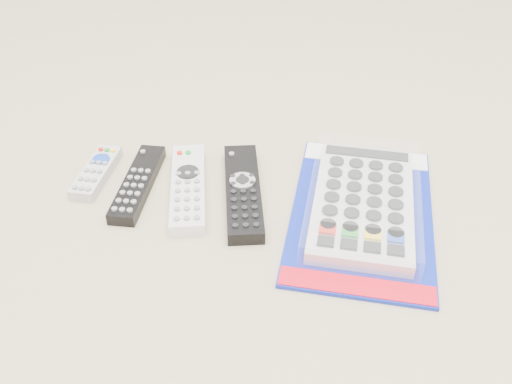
{
  "coord_description": "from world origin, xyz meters",
  "views": [
    {
      "loc": [
        0.07,
        -0.67,
        0.57
      ],
      "look_at": [
        0.05,
        0.02,
        0.01
      ],
      "focal_mm": 40.0,
      "sensor_mm": 36.0,
      "label": 1
    }
  ],
  "objects_px": {
    "remote_large_black": "(243,191)",
    "jumbo_remote_packaged": "(363,202)",
    "remote_slim_black": "(138,183)",
    "remote_small_grey": "(96,172)",
    "remote_silver_dvd": "(188,187)"
  },
  "relations": [
    {
      "from": "remote_small_grey",
      "to": "jumbo_remote_packaged",
      "type": "distance_m",
      "value": 0.43
    },
    {
      "from": "remote_silver_dvd",
      "to": "jumbo_remote_packaged",
      "type": "xyz_separation_m",
      "value": [
        0.27,
        -0.04,
        0.01
      ]
    },
    {
      "from": "remote_slim_black",
      "to": "jumbo_remote_packaged",
      "type": "relative_size",
      "value": 0.51
    },
    {
      "from": "remote_silver_dvd",
      "to": "remote_large_black",
      "type": "distance_m",
      "value": 0.09
    },
    {
      "from": "remote_small_grey",
      "to": "remote_silver_dvd",
      "type": "distance_m",
      "value": 0.16
    },
    {
      "from": "remote_slim_black",
      "to": "jumbo_remote_packaged",
      "type": "distance_m",
      "value": 0.36
    },
    {
      "from": "remote_large_black",
      "to": "remote_small_grey",
      "type": "bearing_deg",
      "value": 164.2
    },
    {
      "from": "remote_large_black",
      "to": "jumbo_remote_packaged",
      "type": "distance_m",
      "value": 0.19
    },
    {
      "from": "remote_silver_dvd",
      "to": "remote_large_black",
      "type": "relative_size",
      "value": 0.94
    },
    {
      "from": "remote_slim_black",
      "to": "jumbo_remote_packaged",
      "type": "xyz_separation_m",
      "value": [
        0.35,
        -0.05,
        0.01
      ]
    },
    {
      "from": "remote_small_grey",
      "to": "remote_silver_dvd",
      "type": "relative_size",
      "value": 0.65
    },
    {
      "from": "jumbo_remote_packaged",
      "to": "remote_large_black",
      "type": "bearing_deg",
      "value": 179.34
    },
    {
      "from": "remote_large_black",
      "to": "jumbo_remote_packaged",
      "type": "xyz_separation_m",
      "value": [
        0.18,
        -0.03,
        0.01
      ]
    },
    {
      "from": "remote_small_grey",
      "to": "remote_large_black",
      "type": "height_order",
      "value": "remote_large_black"
    },
    {
      "from": "jumbo_remote_packaged",
      "to": "remote_slim_black",
      "type": "bearing_deg",
      "value": -178.7
    }
  ]
}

